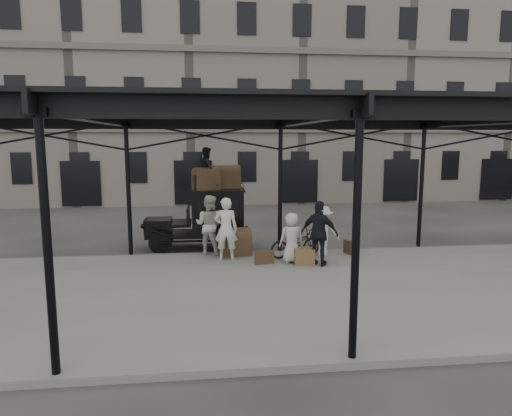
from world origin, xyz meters
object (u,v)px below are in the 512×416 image
Objects in this scene: porter_left at (226,229)px; steamer_trunk_roof_near at (206,180)px; steamer_trunk_platform at (235,244)px; taxi at (209,216)px; bicycle at (295,243)px; porter_official at (319,234)px.

steamer_trunk_roof_near is at bearing -67.90° from porter_left.
taxi is at bearing 104.94° from steamer_trunk_platform.
bicycle is (2.76, -2.14, -0.59)m from taxi.
steamer_trunk_roof_near reaches higher than porter_official.
porter_left is at bearing -95.71° from steamer_trunk_roof_near.
porter_official is 1.12× the size of bicycle.
steamer_trunk_roof_near reaches higher than taxi.
porter_official is 2.96m from steamer_trunk_platform.
bicycle is at bearing -30.62° from porter_official.
porter_left reaches higher than porter_official.
steamer_trunk_platform is at bearing -113.26° from porter_left.
porter_left is 2.31m from bicycle.
taxi is 2.28m from porter_left.
porter_official is at bearing 165.65° from porter_left.
porter_left is (0.52, -2.22, -0.06)m from taxi.
porter_official is at bearing -63.94° from steamer_trunk_roof_near.
steamer_trunk_platform is (0.31, 0.56, -0.62)m from porter_left.
steamer_trunk_roof_near is (-2.84, 1.90, 1.89)m from bicycle.
taxi reaches higher than bicycle.
steamer_trunk_platform is (-2.45, 1.55, -0.61)m from porter_official.
porter_official is 2.22× the size of steamer_trunk_roof_near.
steamer_trunk_platform is (-1.94, 0.48, -0.08)m from bicycle.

